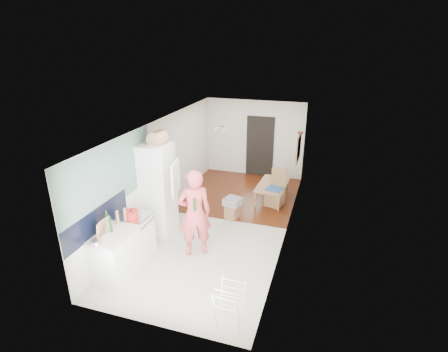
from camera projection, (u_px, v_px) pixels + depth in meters
The scene contains 32 objects.
room_shell at pixel (221, 177), 8.26m from camera, with size 3.20×7.00×2.50m, color silver, non-canonical shape.
floor at pixel (221, 223), 8.73m from camera, with size 3.20×7.00×0.01m, color #BEB7A4.
wood_floor_overlay at pixel (240, 193), 10.36m from camera, with size 3.20×3.30×0.01m, color #53230A.
sage_wall_panel at pixel (110, 175), 6.72m from camera, with size 0.02×3.00×1.30m, color gray.
tile_splashback at pixel (98, 220), 6.49m from camera, with size 0.02×1.90×0.50m, color black.
doorway_recess at pixel (260, 147), 11.38m from camera, with size 0.90×0.04×2.00m, color black.
base_cabinet at pixel (115, 256), 6.67m from camera, with size 0.60×0.90×0.86m, color white.
worktop at pixel (113, 235), 6.50m from camera, with size 0.62×0.92×0.06m, color beige.
range_cooker at pixel (136, 236), 7.33m from camera, with size 0.60×0.60×0.88m, color white.
cooker_top at pixel (134, 216), 7.16m from camera, with size 0.60×0.60×0.04m, color #BCBCBE.
fridge_housing at pixel (158, 190), 8.00m from camera, with size 0.66×0.66×2.15m, color white.
fridge_door at pixel (176, 178), 7.38m from camera, with size 0.56×0.04×0.70m, color white.
fridge_interior at pixel (169, 172), 7.73m from camera, with size 0.02×0.52×0.66m, color white.
pinboard at pixel (299, 148), 9.39m from camera, with size 0.03×0.90×0.70m, color tan.
pinboard_frame at pixel (298, 148), 9.40m from camera, with size 0.01×0.94×0.74m, color olive.
wall_sconce at pixel (300, 135), 9.91m from camera, with size 0.18×0.18×0.16m, color maroon.
person at pixel (194, 206), 7.12m from camera, with size 0.82×0.54×2.24m, color #D64C4F.
dining_table at pixel (273, 193), 9.88m from camera, with size 1.18×0.66×0.41m, color olive.
dining_chair at pixel (275, 188), 9.47m from camera, with size 0.43×0.43×1.02m, color olive, non-canonical shape.
stool at pixel (232, 211), 8.89m from camera, with size 0.30×0.30×0.40m, color olive, non-canonical shape.
grey_drape at pixel (233, 201), 8.76m from camera, with size 0.39×0.39×0.18m, color gray.
drying_rack at pixel (229, 305), 5.50m from camera, with size 0.40×0.36×0.78m, color white, non-canonical shape.
bread_bin at pixel (158, 139), 7.63m from camera, with size 0.39×0.37×0.20m, color tan, non-canonical shape.
red_casserole at pixel (132, 214), 7.02m from camera, with size 0.28×0.28×0.17m, color red.
steel_pan at pixel (96, 243), 6.13m from camera, with size 0.18×0.18×0.09m, color #BCBCBE.
held_bottle at pixel (194, 205), 6.93m from camera, with size 0.06×0.06×0.26m, color #164017.
bottle_a at pixel (108, 223), 6.54m from camera, with size 0.08×0.08×0.33m, color #164017.
bottle_b at pixel (111, 225), 6.51m from camera, with size 0.06×0.06×0.27m, color #164017.
bottle_c at pixel (111, 226), 6.54m from camera, with size 0.08×0.08×0.20m, color silver.
pepper_mill_front at pixel (125, 215), 6.94m from camera, with size 0.06×0.06×0.21m, color tan.
pepper_mill_back at pixel (117, 218), 6.83m from camera, with size 0.06×0.06×0.21m, color tan.
chopping_boards at pixel (103, 228), 6.36m from camera, with size 0.04×0.25×0.34m, color tan, non-canonical shape.
Camera 1 is at (2.39, -7.30, 4.32)m, focal length 28.00 mm.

